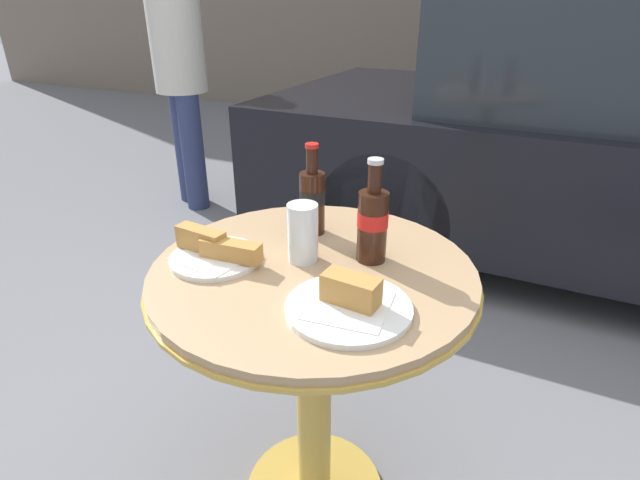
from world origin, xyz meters
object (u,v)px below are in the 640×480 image
(lunch_plate_far, at_px, (215,252))
(cola_bottle_right, at_px, (373,222))
(lunch_plate_near, at_px, (349,303))
(cola_bottle_left, at_px, (312,199))
(pedestrian, at_px, (180,69))
(drinking_glass, at_px, (303,235))
(bistro_table, at_px, (313,333))

(lunch_plate_far, bearing_deg, cola_bottle_right, 26.13)
(lunch_plate_near, relative_size, lunch_plate_far, 1.11)
(cola_bottle_left, distance_m, lunch_plate_far, 0.27)
(lunch_plate_near, bearing_deg, pedestrian, 136.61)
(cola_bottle_right, height_order, drinking_glass, cola_bottle_right)
(drinking_glass, height_order, lunch_plate_near, drinking_glass)
(lunch_plate_far, bearing_deg, cola_bottle_left, 60.32)
(bistro_table, height_order, cola_bottle_left, cola_bottle_left)
(cola_bottle_left, xyz_separation_m, pedestrian, (-1.64, 1.47, 0.05))
(bistro_table, xyz_separation_m, lunch_plate_near, (0.14, -0.12, 0.20))
(cola_bottle_right, bearing_deg, pedestrian, 139.70)
(bistro_table, distance_m, lunch_plate_near, 0.27)
(cola_bottle_left, distance_m, cola_bottle_right, 0.20)
(lunch_plate_near, xyz_separation_m, pedestrian, (-1.86, 1.76, 0.12))
(pedestrian, bearing_deg, lunch_plate_near, -43.39)
(drinking_glass, height_order, pedestrian, pedestrian)
(lunch_plate_far, distance_m, pedestrian, 2.28)
(bistro_table, relative_size, cola_bottle_left, 3.21)
(bistro_table, distance_m, pedestrian, 2.39)
(bistro_table, height_order, lunch_plate_near, lunch_plate_near)
(drinking_glass, distance_m, pedestrian, 2.34)
(lunch_plate_far, bearing_deg, bistro_table, 17.30)
(bistro_table, relative_size, pedestrian, 0.47)
(lunch_plate_near, bearing_deg, cola_bottle_left, 127.73)
(cola_bottle_left, relative_size, cola_bottle_right, 0.97)
(bistro_table, xyz_separation_m, pedestrian, (-1.72, 1.64, 0.32))
(bistro_table, distance_m, lunch_plate_far, 0.30)
(bistro_table, height_order, pedestrian, pedestrian)
(lunch_plate_near, height_order, pedestrian, pedestrian)
(bistro_table, bearing_deg, cola_bottle_left, 116.85)
(bistro_table, height_order, cola_bottle_right, cola_bottle_right)
(cola_bottle_left, distance_m, pedestrian, 2.20)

